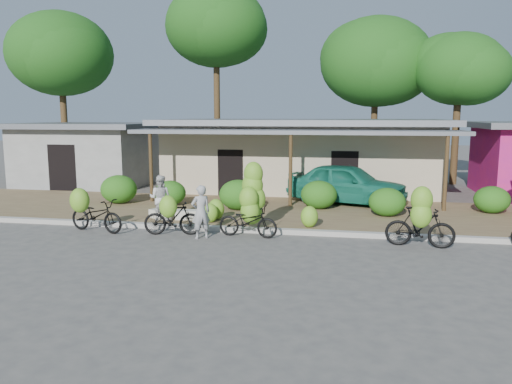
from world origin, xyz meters
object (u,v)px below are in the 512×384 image
at_px(tree_back_left, 58,52).
at_px(sack_near, 189,215).
at_px(bike_right, 420,222).
at_px(teal_van, 347,184).
at_px(sack_far, 160,214).
at_px(bike_center, 250,207).
at_px(bystander, 160,198).
at_px(tree_center_right, 373,60).
at_px(bike_far_left, 94,213).
at_px(bike_left, 172,216).
at_px(tree_far_center, 213,25).
at_px(vendor, 201,212).
at_px(tree_near_right, 455,67).

xyz_separation_m(tree_back_left, sack_near, (10.65, -10.11, -6.68)).
xyz_separation_m(bike_right, teal_van, (-1.98, 5.95, 0.19)).
relative_size(tree_back_left, teal_van, 1.97).
bearing_deg(sack_far, teal_van, 33.11).
distance_m(bike_center, bystander, 3.31).
distance_m(tree_center_right, sack_near, 16.28).
height_order(tree_back_left, bike_far_left, tree_back_left).
bearing_deg(bike_left, tree_back_left, 32.07).
bearing_deg(bike_far_left, bike_right, -76.11).
height_order(tree_far_center, bike_left, tree_far_center).
height_order(sack_far, teal_van, teal_van).
bearing_deg(bike_right, tree_center_right, 9.99).
distance_m(bike_far_left, teal_van, 9.53).
distance_m(bike_center, sack_far, 3.63).
xyz_separation_m(bike_right, vendor, (-6.09, -0.02, 0.06)).
xyz_separation_m(bike_right, sack_far, (-8.12, 1.95, -0.46)).
xyz_separation_m(bike_left, vendor, (0.94, -0.17, 0.20)).
bearing_deg(tree_near_right, bike_center, -121.72).
distance_m(bike_far_left, bystander, 2.16).
distance_m(tree_back_left, teal_van, 18.00).
xyz_separation_m(tree_center_right, bystander, (-7.17, -14.01, -5.68)).
distance_m(bike_center, teal_van, 5.96).
height_order(tree_far_center, tree_center_right, tree_far_center).
xyz_separation_m(bike_left, sack_far, (-1.09, 1.80, -0.32)).
bearing_deg(tree_near_right, bike_far_left, -133.37).
bearing_deg(tree_near_right, vendor, -124.36).
xyz_separation_m(sack_far, vendor, (2.03, -1.97, 0.52)).
bearing_deg(bike_center, tree_center_right, -8.89).
bearing_deg(tree_back_left, bike_right, -34.25).
distance_m(tree_far_center, tree_near_right, 13.37).
bearing_deg(bike_far_left, sack_near, -37.33).
distance_m(bike_far_left, sack_far, 2.32).
bearing_deg(bike_left, bike_far_left, 80.67).
relative_size(sack_far, bystander, 0.50).
bearing_deg(teal_van, tree_far_center, 59.22).
xyz_separation_m(sack_near, vendor, (1.03, -2.01, 0.51)).
xyz_separation_m(tree_back_left, bike_left, (10.75, -11.95, -6.37)).
bearing_deg(bystander, bike_far_left, 42.20).
bearing_deg(bike_right, sack_far, 83.61).
xyz_separation_m(tree_back_left, bike_right, (17.78, -12.10, -6.23)).
relative_size(sack_far, teal_van, 0.16).
distance_m(tree_far_center, vendor, 17.44).
relative_size(bike_left, bike_right, 0.95).
height_order(tree_far_center, bike_right, tree_far_center).
relative_size(sack_near, vendor, 0.54).
bearing_deg(bystander, bike_left, 121.64).
xyz_separation_m(tree_far_center, tree_center_right, (9.00, 0.50, -2.10)).
xyz_separation_m(tree_far_center, bike_far_left, (0.27, -14.98, -8.07)).
height_order(sack_near, vendor, vendor).
bearing_deg(sack_near, tree_back_left, 136.49).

